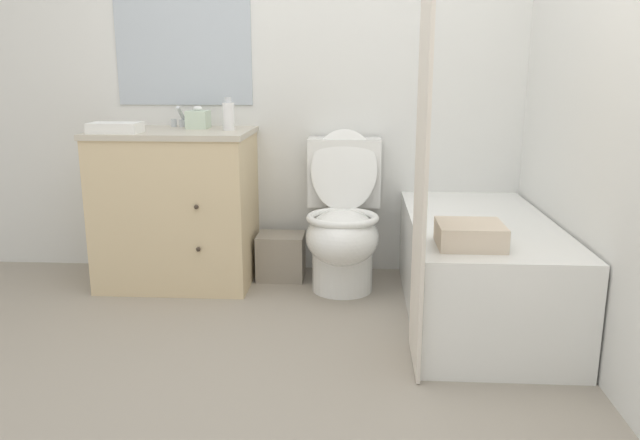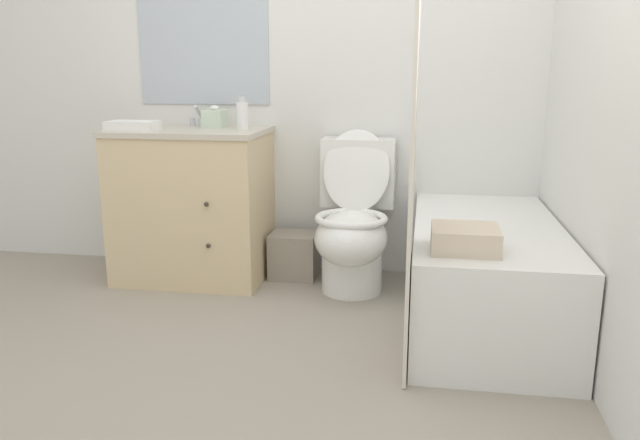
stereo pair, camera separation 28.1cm
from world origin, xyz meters
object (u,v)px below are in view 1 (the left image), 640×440
sink_faucet (183,121)px  toilet (343,224)px  tissue_box (198,119)px  soap_dispenser (229,115)px  vanity_cabinet (178,206)px  hand_towel_folded (115,128)px  wastebasket (281,256)px  bathtub (478,268)px  bath_towel_folded (470,235)px

sink_faucet → toilet: sink_faucet is taller
tissue_box → soap_dispenser: size_ratio=0.79×
vanity_cabinet → soap_dispenser: (0.30, 0.01, 0.50)m
hand_towel_folded → wastebasket: bearing=17.5°
vanity_cabinet → bathtub: bearing=-14.6°
sink_faucet → wastebasket: size_ratio=0.53×
bathtub → tissue_box: (-1.48, 0.53, 0.67)m
bath_towel_folded → toilet: bearing=123.3°
vanity_cabinet → tissue_box: 0.50m
wastebasket → tissue_box: (-0.46, 0.03, 0.78)m
sink_faucet → soap_dispenser: 0.35m
wastebasket → bath_towel_folded: (0.90, -0.96, 0.40)m
toilet → bathtub: toilet is taller
vanity_cabinet → wastebasket: size_ratio=3.23×
soap_dispenser → toilet: bearing=-6.1°
bathtub → sink_faucet: bearing=159.3°
tissue_box → soap_dispenser: 0.22m
bathtub → bath_towel_folded: bearing=-106.2°
vanity_cabinet → sink_faucet: 0.49m
tissue_box → bath_towel_folded: bearing=-36.0°
soap_dispenser → tissue_box: bearing=152.3°
bath_towel_folded → tissue_box: bearing=144.0°
vanity_cabinet → bath_towel_folded: size_ratio=3.26×
hand_towel_folded → bath_towel_folded: (1.71, -0.70, -0.36)m
sink_faucet → bathtub: 1.82m
toilet → hand_towel_folded: hand_towel_folded is taller
bathtub → wastebasket: size_ratio=5.23×
wastebasket → soap_dispenser: 0.85m
soap_dispenser → bath_towel_folded: bearing=-37.3°
tissue_box → hand_towel_folded: (-0.36, -0.28, -0.02)m
wastebasket → bath_towel_folded: size_ratio=1.01×
sink_faucet → toilet: bearing=-14.8°
vanity_cabinet → bathtub: vanity_cabinet is taller
wastebasket → hand_towel_folded: 1.14m
bathtub → tissue_box: tissue_box is taller
vanity_cabinet → tissue_box: size_ratio=6.18×
toilet → bath_towel_folded: bearing=-56.7°
tissue_box → soap_dispenser: (0.19, -0.10, 0.03)m
bath_towel_folded → vanity_cabinet: bearing=149.2°
sink_faucet → tissue_box: size_ratio=1.02×
vanity_cabinet → tissue_box: bearing=45.4°
bathtub → soap_dispenser: size_ratio=7.89×
vanity_cabinet → wastebasket: vanity_cabinet is taller
tissue_box → bath_towel_folded: tissue_box is taller
vanity_cabinet → tissue_box: tissue_box is taller
toilet → wastebasket: (-0.36, 0.14, -0.23)m
sink_faucet → toilet: (0.93, -0.24, -0.53)m
wastebasket → soap_dispenser: soap_dispenser is taller
vanity_cabinet → bath_towel_folded: (1.46, -0.87, 0.09)m
vanity_cabinet → hand_towel_folded: 0.54m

